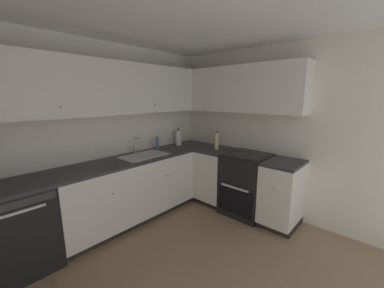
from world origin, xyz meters
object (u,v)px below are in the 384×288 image
(paper_towel_roll, at_px, (178,138))
(oven_range, at_px, (247,183))
(soap_bottle, at_px, (157,143))
(dishwasher, at_px, (19,230))
(oil_bottle, at_px, (217,141))

(paper_towel_roll, bearing_deg, oven_range, -81.31)
(soap_bottle, bearing_deg, dishwasher, -174.69)
(dishwasher, bearing_deg, oven_range, -22.98)
(dishwasher, height_order, oven_range, oven_range)
(oven_range, relative_size, paper_towel_roll, 3.42)
(dishwasher, relative_size, soap_bottle, 4.33)
(oven_range, bearing_deg, paper_towel_roll, 98.69)
(oven_range, bearing_deg, soap_bottle, 116.95)
(paper_towel_roll, xyz_separation_m, oil_bottle, (0.17, -0.70, 0.01))
(dishwasher, relative_size, oven_range, 0.83)
(oven_range, relative_size, soap_bottle, 5.24)
(oil_bottle, bearing_deg, dishwasher, 168.16)
(oven_range, height_order, paper_towel_roll, paper_towel_roll)
(soap_bottle, distance_m, paper_towel_roll, 0.46)
(oven_range, distance_m, paper_towel_roll, 1.40)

